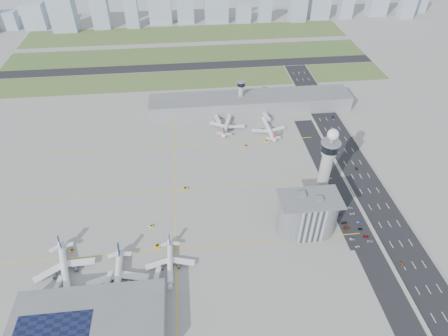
{
  "coord_description": "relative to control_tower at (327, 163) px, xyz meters",
  "views": [
    {
      "loc": [
        -24.73,
        -193.98,
        205.12
      ],
      "look_at": [
        0.0,
        35.0,
        15.0
      ],
      "focal_mm": 30.0,
      "sensor_mm": 36.0,
      "label": 1
    }
  ],
  "objects": [
    {
      "name": "car_hw_1",
      "position": [
        42.9,
        31.14,
        -34.46
      ],
      "size": [
        1.68,
        3.64,
        1.16
      ],
      "primitive_type": "imported",
      "rotation": [
        0.0,
        0.0,
        -0.13
      ],
      "color": "black",
      "rests_on": "ground"
    },
    {
      "name": "car_lot_6",
      "position": [
        22.19,
        -45.94,
        -34.4
      ],
      "size": [
        4.66,
        2.26,
        1.28
      ],
      "primitive_type": "imported",
      "rotation": [
        0.0,
        0.0,
        1.54
      ],
      "color": "#9B9B9B",
      "rests_on": "ground"
    },
    {
      "name": "admin_building",
      "position": [
        -20.01,
        -30.0,
        -19.74
      ],
      "size": [
        42.0,
        24.0,
        33.5
      ],
      "color": "#B2B2B7",
      "rests_on": "ground"
    },
    {
      "name": "car_lot_9",
      "position": [
        21.46,
        -28.25,
        -34.39
      ],
      "size": [
        4.09,
        1.85,
        1.3
      ],
      "primitive_type": "imported",
      "rotation": [
        0.0,
        0.0,
        1.69
      ],
      "color": "navy",
      "rests_on": "ground"
    },
    {
      "name": "terminal_pier",
      "position": [
        -32.0,
        140.0,
        -27.14
      ],
      "size": [
        210.0,
        32.0,
        15.8
      ],
      "color": "gray",
      "rests_on": "ground"
    },
    {
      "name": "near_terminal",
      "position": [
        -160.07,
        -90.02,
        -28.62
      ],
      "size": [
        84.0,
        42.0,
        13.0
      ],
      "color": "gray",
      "rests_on": "ground"
    },
    {
      "name": "jet_bridge_near_2",
      "position": [
        -125.0,
        -69.0,
        -32.19
      ],
      "size": [
        5.39,
        14.31,
        5.7
      ],
      "primitive_type": null,
      "rotation": [
        0.0,
        0.0,
        1.4
      ],
      "color": "silver",
      "rests_on": "ground"
    },
    {
      "name": "skyline_bldg_5",
      "position": [
        -222.11,
        411.66,
        -1.6
      ],
      "size": [
        25.49,
        20.39,
        66.89
      ],
      "primitive_type": "cube",
      "color": "#9EADC1",
      "rests_on": "ground"
    },
    {
      "name": "car_lot_0",
      "position": [
        11.74,
        -49.51,
        -34.44
      ],
      "size": [
        3.64,
        1.77,
        1.2
      ],
      "primitive_type": "imported",
      "rotation": [
        0.0,
        0.0,
        1.68
      ],
      "color": "silver",
      "rests_on": "ground"
    },
    {
      "name": "tug_1",
      "position": [
        -124.58,
        -34.76,
        -34.0
      ],
      "size": [
        3.87,
        2.91,
        2.08
      ],
      "primitive_type": null,
      "rotation": [
        0.0,
        0.0,
        1.7
      ],
      "color": "#DFB306",
      "rests_on": "ground"
    },
    {
      "name": "barrier_left",
      "position": [
        29.0,
        -8.0,
        -34.44
      ],
      "size": [
        0.6,
        500.0,
        1.2
      ],
      "primitive_type": "cube",
      "color": "#9E9E99",
      "rests_on": "ground"
    },
    {
      "name": "skyline_bldg_2",
      "position": [
        -363.25,
        422.16,
        -21.65
      ],
      "size": [
        22.81,
        18.25,
        26.79
      ],
      "primitive_type": "cube",
      "color": "#9EADC1",
      "rests_on": "ground"
    },
    {
      "name": "car_lot_10",
      "position": [
        19.82,
        -19.4,
        -34.44
      ],
      "size": [
        4.53,
        2.47,
        1.2
      ],
      "primitive_type": "imported",
      "rotation": [
        0.0,
        0.0,
        1.68
      ],
      "color": "#ACB1BD",
      "rests_on": "ground"
    },
    {
      "name": "tug_3",
      "position": [
        -104.05,
        21.42,
        -34.01
      ],
      "size": [
        4.1,
        3.36,
        2.06
      ],
      "primitive_type": null,
      "rotation": [
        0.0,
        0.0,
        -1.28
      ],
      "color": "#EFAF12",
      "rests_on": "ground"
    },
    {
      "name": "jet_bridge_far_1",
      "position": [
        -20.0,
        124.0,
        -32.19
      ],
      "size": [
        5.39,
        14.31,
        5.7
      ],
      "primitive_type": null,
      "rotation": [
        0.0,
        0.0,
        -1.4
      ],
      "color": "silver",
      "rests_on": "ground"
    },
    {
      "name": "skyline_bldg_12",
      "position": [
        90.17,
        413.29,
        -11.6
      ],
      "size": [
        26.14,
        20.92,
        46.89
      ],
      "primitive_type": "cube",
      "color": "#9EADC1",
      "rests_on": "ground"
    },
    {
      "name": "highway",
      "position": [
        43.0,
        -8.0,
        -34.99
      ],
      "size": [
        28.0,
        500.0,
        0.1
      ],
      "primitive_type": "cube",
      "color": "black",
      "rests_on": "ground"
    },
    {
      "name": "car_lot_11",
      "position": [
        20.35,
        -13.13,
        -34.4
      ],
      "size": [
        4.61,
        2.3,
        1.29
      ],
      "primitive_type": "imported",
      "rotation": [
        0.0,
        0.0,
        1.46
      ],
      "color": "gray",
      "rests_on": "ground"
    },
    {
      "name": "parking_lot",
      "position": [
        16.0,
        -30.0,
        -34.99
      ],
      "size": [
        20.0,
        44.0,
        0.1
      ],
      "primitive_type": "cube",
      "color": "black",
      "rests_on": "ground"
    },
    {
      "name": "landside_road",
      "position": [
        18.0,
        -18.0,
        -35.0
      ],
      "size": [
        18.0,
        260.0,
        0.08
      ],
      "primitive_type": "cube",
      "color": "black",
      "rests_on": "ground"
    },
    {
      "name": "taxiway_line_h_2",
      "position": [
        -112.0,
        82.0,
        -35.04
      ],
      "size": [
        260.0,
        0.6,
        0.01
      ],
      "primitive_type": "cube",
      "color": "yellow",
      "rests_on": "ground"
    },
    {
      "name": "runway",
      "position": [
        -92.0,
        254.0,
        -34.98
      ],
      "size": [
        480.0,
        22.0,
        0.1
      ],
      "primitive_type": "cube",
      "color": "black",
      "rests_on": "ground"
    },
    {
      "name": "skyline_bldg_6",
      "position": [
        -174.68,
        409.9,
        -12.44
      ],
      "size": [
        20.04,
        16.03,
        45.2
      ],
      "primitive_type": "cube",
      "color": "#9EADC1",
      "rests_on": "ground"
    },
    {
      "name": "skyline_bldg_7",
      "position": [
        -131.44,
        428.89,
        -4.43
      ],
      "size": [
        35.76,
        28.61,
        61.22
      ],
      "primitive_type": "cube",
      "color": "#9EADC1",
      "rests_on": "ground"
    },
    {
      "name": "car_lot_3",
      "position": [
        10.45,
        -27.67,
        -34.43
      ],
      "size": [
        4.37,
        2.07,
        1.23
      ],
      "primitive_type": "imported",
      "rotation": [
        0.0,
        0.0,
        1.49
      ],
      "color": "black",
      "rests_on": "ground"
    },
    {
      "name": "car_hw_0",
      "position": [
        35.05,
        -66.7,
        -34.41
      ],
      "size": [
        1.97,
        3.86,
        1.26
      ],
      "primitive_type": "imported",
      "rotation": [
        0.0,
        0.0,
        0.13
      ],
      "color": "#AD4921",
      "rests_on": "ground"
    },
    {
      "name": "control_tower",
      "position": [
        0.0,
        0.0,
        0.0
      ],
      "size": [
        14.0,
        14.0,
        64.5
      ],
      "color": "#ADAAA5",
      "rests_on": "ground"
    },
    {
      "name": "airplane_far_a",
      "position": [
        -59.98,
        108.71,
        -29.14
      ],
      "size": [
        46.5,
        50.71,
        11.8
      ],
      "primitive_type": null,
      "rotation": [
        0.0,
        0.0,
        1.28
      ],
      "color": "white",
      "rests_on": "ground"
    },
    {
      "name": "car_lot_4",
      "position": [
        9.82,
        -18.63,
        -34.47
      ],
      "size": [
        3.52,
        1.87,
        1.14
      ],
      "primitive_type": "imported",
      "rotation": [
        0.0,
        0.0,
        1.41
      ],
      "color": "navy",
      "rests_on": "ground"
    },
    {
      "name": "jet_bridge_far_0",
      "position": [
        -70.0,
        124.0,
        -32.19
      ],
      "size": [
        5.39,
        14.31,
        5.7
      ],
      "primitive_type": null,
      "rotation": [
        0.0,
        0.0,
        -1.4
      ],
      "color": "silver",
      "rests_on": "ground"
    },
    {
      "name": "airplane_near_b",
      "position": [
        -147.97,
        -60.95,
        -28.63
      ],
      "size": [
        40.65,
        47.25,
        12.82
      ],
      "primitive_type": null,
      "rotation": [
        0.0,
        0.0,
        -1.53
      ],
      "color": "white",
      "rests_on": "ground"
    },
    {
      "name": "car_lot_8",
      "position": [
        19.91,
        -34.38,
        -34.5
      ],
      "size": [
        3.25,
        1.5,
        1.08
      ],
      "primitive_type": "imported",
      "rotation": [
        0.0,
        0.0,
        1.5
      ],
      "color": "black",
      "rests_on": "ground"
    },
    {
      "name": "grass_strip_0",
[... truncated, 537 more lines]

